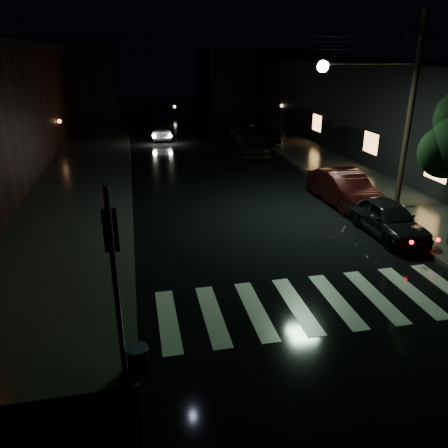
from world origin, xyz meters
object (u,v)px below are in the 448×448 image
parked_car_b (344,188)px  parked_car_d (254,131)px  oncoming_car (162,131)px  parked_car_c (251,143)px  parked_car_a (388,218)px

parked_car_b → parked_car_d: size_ratio=0.80×
parked_car_b → oncoming_car: (-6.96, 18.17, -0.11)m
parked_car_c → oncoming_car: bearing=132.9°
oncoming_car → parked_car_b: bearing=116.1°
parked_car_b → parked_car_c: size_ratio=0.99×
parked_car_a → parked_car_c: bearing=94.6°
parked_car_a → parked_car_d: bearing=89.6°
parked_car_b → oncoming_car: bearing=108.5°
parked_car_b → parked_car_d: (0.00, 15.49, 0.04)m
parked_car_b → oncoming_car: 19.46m
parked_car_a → oncoming_car: 22.92m
parked_car_c → parked_car_d: (1.31, 3.97, 0.13)m
parked_car_d → oncoming_car: (-6.96, 2.68, -0.16)m
parked_car_a → parked_car_b: 3.67m
parked_car_a → parked_car_d: 19.16m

